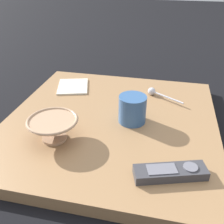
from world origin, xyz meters
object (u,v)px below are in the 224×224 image
at_px(cereal_bowl, 53,128).
at_px(teaspoon, 154,92).
at_px(coffee_mug, 132,109).
at_px(folded_napkin, 73,86).
at_px(tv_remote_near, 170,172).

height_order(cereal_bowl, teaspoon, cereal_bowl).
distance_m(coffee_mug, folded_napkin, 0.32).
relative_size(teaspoon, tv_remote_near, 0.74).
bearing_deg(teaspoon, tv_remote_near, -170.35).
bearing_deg(tv_remote_near, folded_napkin, 43.37).
height_order(coffee_mug, tv_remote_near, coffee_mug).
bearing_deg(cereal_bowl, tv_remote_near, -103.56).
bearing_deg(tv_remote_near, cereal_bowl, 76.44).
bearing_deg(cereal_bowl, coffee_mug, -55.16).
bearing_deg(teaspoon, cereal_bowl, 142.48).
distance_m(coffee_mug, tv_remote_near, 0.24).
height_order(coffee_mug, folded_napkin, coffee_mug).
height_order(teaspoon, folded_napkin, teaspoon).
relative_size(teaspoon, folded_napkin, 0.79).
height_order(cereal_bowl, tv_remote_near, cereal_bowl).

